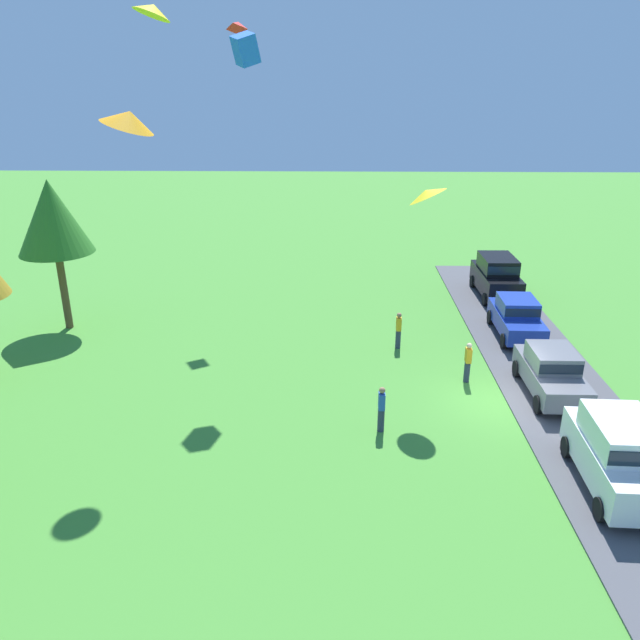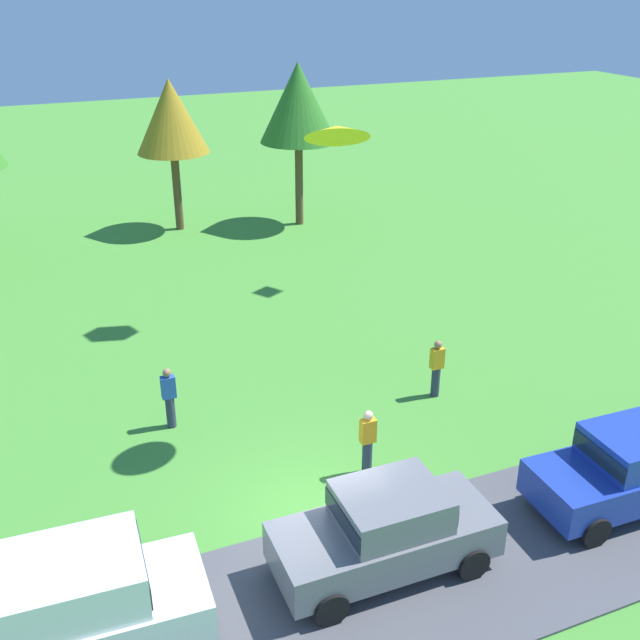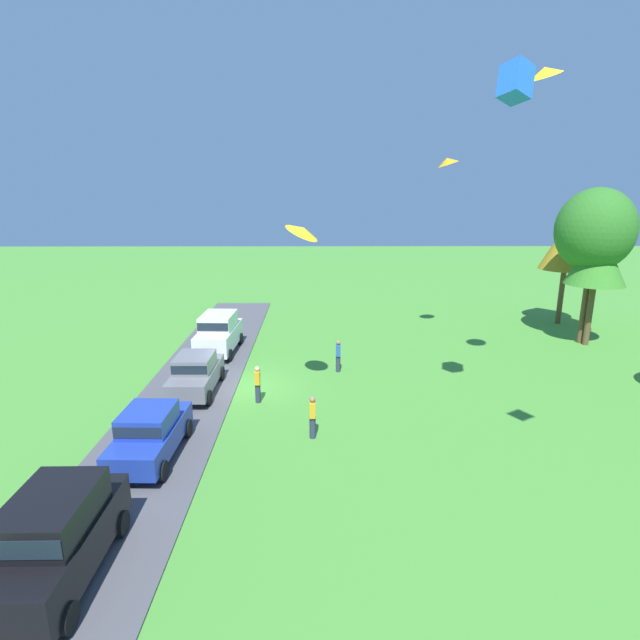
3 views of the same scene
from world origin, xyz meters
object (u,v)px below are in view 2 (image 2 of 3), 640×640
Objects in this scene: car_suv_by_flagpole at (67,611)px; person_watching_sky at (368,442)px; car_sedan_mid_row at (386,528)px; person_beside_suv at (169,397)px; tree_far_right at (171,117)px; car_sedan_far_end at (630,466)px; person_on_lawn at (436,368)px; tree_lone_near at (298,103)px; kite_delta_high_right at (337,132)px.

car_suv_by_flagpole is 7.62m from person_watching_sky.
person_watching_sky is at bearing 23.46° from car_suv_by_flagpole.
car_suv_by_flagpole is at bearing -179.69° from car_sedan_mid_row.
tree_far_right is at bearing 76.27° from person_beside_suv.
car_sedan_far_end is at bearing -39.09° from person_beside_suv.
person_on_lawn is (-1.46, 5.71, -0.16)m from car_sedan_far_end.
tree_lone_near is 4.97× the size of kite_delta_high_right.
car_suv_by_flagpole reaches higher than car_sedan_far_end.
kite_delta_high_right is at bearing -173.02° from person_on_lawn.
tree_far_right reaches higher than person_on_lawn.
person_watching_sky is (-3.31, -2.47, 0.00)m from person_on_lawn.
kite_delta_high_right is at bearing 77.57° from car_sedan_mid_row.
car_suv_by_flagpole is 2.74× the size of person_watching_sky.
person_watching_sky is 0.26× the size of tree_far_right.
tree_lone_near is at bearing 73.57° from person_watching_sky.
tree_far_right is at bearing 89.72° from person_watching_sky.
person_watching_sky is (-4.77, 3.24, -0.16)m from car_sedan_far_end.
car_sedan_far_end is 9.70m from kite_delta_high_right.
tree_far_right is at bearing 101.43° from car_sedan_far_end.
tree_lone_near is at bearing 57.75° from person_beside_suv.
tree_far_right is (1.15, 22.88, 4.00)m from car_sedan_mid_row.
tree_far_right reaches higher than car_sedan_far_end.
car_suv_by_flagpole reaches higher than person_watching_sky.
car_sedan_mid_row is 2.58× the size of person_on_lawn.
car_suv_by_flagpole is at bearing -144.07° from kite_delta_high_right.
car_suv_by_flagpole is 1.05× the size of car_sedan_far_end.
person_on_lawn is 16.80m from tree_lone_near.
person_watching_sky is at bearing 145.82° from car_sedan_far_end.
car_sedan_mid_row reaches higher than person_watching_sky.
kite_delta_high_right is (-0.04, -17.81, 2.60)m from tree_far_right.
person_beside_suv is 7.99m from kite_delta_high_right.
car_sedan_mid_row is 3.03× the size of kite_delta_high_right.
tree_lone_near is at bearing 71.82° from kite_delta_high_right.
tree_lone_near reaches higher than tree_far_right.
kite_delta_high_right reaches higher than car_sedan_mid_row.
person_beside_suv is at bearing 140.91° from car_sedan_far_end.
person_on_lawn is at bearing 6.98° from kite_delta_high_right.
person_on_lawn is 1.00× the size of person_beside_suv.
person_beside_suv is (-7.15, 1.29, 0.00)m from person_on_lawn.
person_on_lawn is at bearing 104.35° from car_sedan_far_end.
kite_delta_high_right is (-3.25, -0.40, 6.76)m from person_on_lawn.
tree_lone_near is (6.51, 21.48, 4.46)m from car_sedan_mid_row.
car_suv_by_flagpole is at bearing -156.54° from person_watching_sky.
car_suv_by_flagpole is 0.70× the size of tree_far_right.
car_sedan_mid_row is 5.83m from car_sedan_far_end.
car_sedan_far_end is (11.75, -0.22, -0.25)m from car_suv_by_flagpole.
car_sedan_mid_row reaches higher than person_beside_suv.
person_on_lawn is (4.37, 5.47, -0.16)m from car_sedan_mid_row.
tree_lone_near is (5.45, 18.49, 4.62)m from person_watching_sky.
person_on_lawn and person_watching_sky have the same top height.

